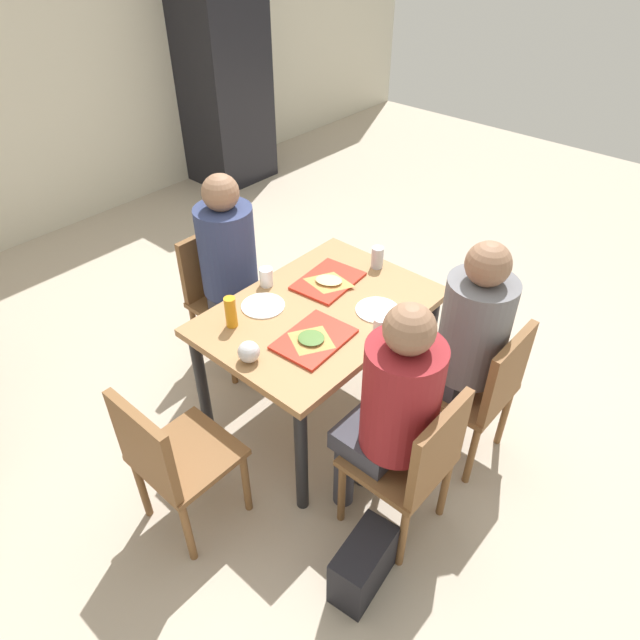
{
  "coord_description": "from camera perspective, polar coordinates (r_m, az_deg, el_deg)",
  "views": [
    {
      "loc": [
        -1.71,
        -1.51,
        2.43
      ],
      "look_at": [
        0.0,
        0.0,
        0.66
      ],
      "focal_mm": 31.89,
      "sensor_mm": 36.0,
      "label": 1
    }
  ],
  "objects": [
    {
      "name": "ground_plane",
      "position": [
        3.34,
        0.0,
        -9.1
      ],
      "size": [
        10.0,
        10.0,
        0.02
      ],
      "primitive_type": "cube",
      "color": "#B7A893"
    },
    {
      "name": "main_table",
      "position": [
        2.9,
        0.0,
        -0.34
      ],
      "size": [
        1.17,
        0.82,
        0.73
      ],
      "color": "#9E7247",
      "rests_on": "ground_plane"
    },
    {
      "name": "chair_near_left",
      "position": [
        2.51,
        9.51,
        -13.73
      ],
      "size": [
        0.4,
        0.4,
        0.83
      ],
      "color": "brown",
      "rests_on": "ground_plane"
    },
    {
      "name": "chair_near_right",
      "position": [
        2.88,
        16.04,
        -6.49
      ],
      "size": [
        0.4,
        0.4,
        0.83
      ],
      "color": "brown",
      "rests_on": "ground_plane"
    },
    {
      "name": "chair_far_side",
      "position": [
        3.47,
        -9.93,
        3.07
      ],
      "size": [
        0.4,
        0.4,
        0.83
      ],
      "color": "brown",
      "rests_on": "ground_plane"
    },
    {
      "name": "chair_left_end",
      "position": [
        2.57,
        -14.88,
        -13.13
      ],
      "size": [
        0.4,
        0.4,
        0.83
      ],
      "color": "brown",
      "rests_on": "ground_plane"
    },
    {
      "name": "person_in_red",
      "position": [
        2.37,
        7.3,
        -8.35
      ],
      "size": [
        0.32,
        0.42,
        1.24
      ],
      "color": "#383842",
      "rests_on": "ground_plane"
    },
    {
      "name": "person_in_brown_jacket",
      "position": [
        2.76,
        14.39,
        -1.55
      ],
      "size": [
        0.32,
        0.42,
        1.24
      ],
      "color": "#383842",
      "rests_on": "ground_plane"
    },
    {
      "name": "person_far_side",
      "position": [
        3.24,
        -8.78,
        5.72
      ],
      "size": [
        0.32,
        0.42,
        1.24
      ],
      "color": "#383842",
      "rests_on": "ground_plane"
    },
    {
      "name": "tray_red_near",
      "position": [
        2.64,
        -0.6,
        -1.93
      ],
      "size": [
        0.38,
        0.28,
        0.02
      ],
      "primitive_type": "cube",
      "rotation": [
        0.0,
        0.0,
        0.06
      ],
      "color": "red",
      "rests_on": "main_table"
    },
    {
      "name": "tray_red_far",
      "position": [
        3.03,
        0.82,
        3.95
      ],
      "size": [
        0.38,
        0.29,
        0.02
      ],
      "primitive_type": "cube",
      "rotation": [
        0.0,
        0.0,
        0.1
      ],
      "color": "red",
      "rests_on": "main_table"
    },
    {
      "name": "paper_plate_center",
      "position": [
        2.87,
        -5.73,
        1.44
      ],
      "size": [
        0.22,
        0.22,
        0.01
      ],
      "primitive_type": "cylinder",
      "color": "white",
      "rests_on": "main_table"
    },
    {
      "name": "paper_plate_near_edge",
      "position": [
        2.84,
        5.79,
        1.01
      ],
      "size": [
        0.22,
        0.22,
        0.01
      ],
      "primitive_type": "cylinder",
      "color": "white",
      "rests_on": "main_table"
    },
    {
      "name": "pizza_slice_a",
      "position": [
        2.62,
        -0.88,
        -1.9
      ],
      "size": [
        0.21,
        0.22,
        0.02
      ],
      "color": "#C68C47",
      "rests_on": "tray_red_near"
    },
    {
      "name": "pizza_slice_b",
      "position": [
        3.0,
        0.89,
        3.92
      ],
      "size": [
        0.23,
        0.25,
        0.02
      ],
      "color": "#C68C47",
      "rests_on": "tray_red_far"
    },
    {
      "name": "plastic_cup_a",
      "position": [
        3.0,
        -5.41,
        4.32
      ],
      "size": [
        0.07,
        0.07,
        0.1
      ],
      "primitive_type": "cylinder",
      "color": "white",
      "rests_on": "main_table"
    },
    {
      "name": "plastic_cup_b",
      "position": [
        2.66,
        6.08,
        -0.68
      ],
      "size": [
        0.07,
        0.07,
        0.1
      ],
      "primitive_type": "cylinder",
      "color": "white",
      "rests_on": "main_table"
    },
    {
      "name": "soda_can",
      "position": [
        3.15,
        5.77,
        6.27
      ],
      "size": [
        0.07,
        0.07,
        0.12
      ],
      "primitive_type": "cylinder",
      "color": "#B7BCC6",
      "rests_on": "main_table"
    },
    {
      "name": "condiment_bottle",
      "position": [
        2.72,
        -8.94,
        0.79
      ],
      "size": [
        0.06,
        0.06,
        0.16
      ],
      "primitive_type": "cylinder",
      "color": "orange",
      "rests_on": "main_table"
    },
    {
      "name": "foil_bundle",
      "position": [
        2.53,
        -7.16,
        -3.18
      ],
      "size": [
        0.1,
        0.1,
        0.1
      ],
      "primitive_type": "sphere",
      "color": "silver",
      "rests_on": "main_table"
    },
    {
      "name": "handbag",
      "position": [
        2.62,
        4.36,
        -23.26
      ],
      "size": [
        0.34,
        0.2,
        0.28
      ],
      "primitive_type": "cube",
      "rotation": [
        0.0,
        0.0,
        0.12
      ],
      "color": "black",
      "rests_on": "ground_plane"
    },
    {
      "name": "drink_fridge",
      "position": [
        5.84,
        -9.59,
        22.65
      ],
      "size": [
        0.7,
        0.6,
        1.9
      ],
      "primitive_type": "cube",
      "color": "black",
      "rests_on": "ground_plane"
    }
  ]
}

